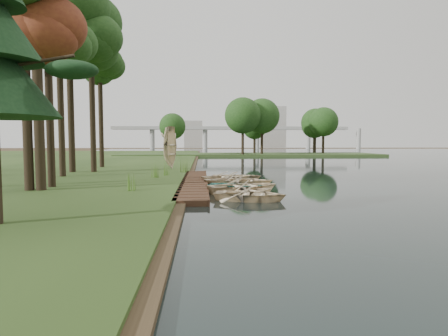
{
  "coord_description": "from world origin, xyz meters",
  "views": [
    {
      "loc": [
        -1.11,
        -23.36,
        2.73
      ],
      "look_at": [
        0.24,
        -0.16,
        1.11
      ],
      "focal_mm": 30.0,
      "sensor_mm": 36.0,
      "label": 1
    }
  ],
  "objects": [
    {
      "name": "far_trees",
      "position": [
        4.67,
        50.0,
        6.43
      ],
      "size": [
        45.6,
        5.6,
        8.8
      ],
      "color": "black",
      "rests_on": "peninsula"
    },
    {
      "name": "reeds_1",
      "position": [
        -4.3,
        2.2,
        0.77
      ],
      "size": [
        0.6,
        0.6,
        0.94
      ],
      "primitive_type": "cone",
      "color": "#3F661E",
      "rests_on": "bank"
    },
    {
      "name": "building_b",
      "position": [
        -5.0,
        145.0,
        6.0
      ],
      "size": [
        8.0,
        8.0,
        12.0
      ],
      "primitive_type": "cube",
      "color": "#A5A5A0",
      "rests_on": "ground"
    },
    {
      "name": "ground",
      "position": [
        0.0,
        0.0,
        0.0
      ],
      "size": [
        300.0,
        300.0,
        0.0
      ],
      "primitive_type": "plane",
      "color": "#3D2F1D"
    },
    {
      "name": "reeds_3",
      "position": [
        -2.6,
        6.82,
        0.85
      ],
      "size": [
        0.6,
        0.6,
        1.11
      ],
      "primitive_type": "cone",
      "color": "#3F661E",
      "rests_on": "bank"
    },
    {
      "name": "bridge",
      "position": [
        12.31,
        120.0,
        7.08
      ],
      "size": [
        95.9,
        4.0,
        8.6
      ],
      "color": "#A5A5A0",
      "rests_on": "ground"
    },
    {
      "name": "rowboat_5",
      "position": [
        0.73,
        -0.26,
        0.41
      ],
      "size": [
        3.75,
        2.92,
        0.71
      ],
      "primitive_type": "imported",
      "rotation": [
        0.0,
        0.0,
        1.71
      ],
      "color": "beige",
      "rests_on": "water"
    },
    {
      "name": "rowboat_2",
      "position": [
        1.08,
        -3.85,
        0.44
      ],
      "size": [
        4.44,
        3.71,
        0.79
      ],
      "primitive_type": "imported",
      "rotation": [
        0.0,
        0.0,
        1.86
      ],
      "color": "beige",
      "rests_on": "water"
    },
    {
      "name": "tree_3",
      "position": [
        -10.98,
        3.63,
        9.73
      ],
      "size": [
        4.44,
        4.44,
        11.42
      ],
      "color": "black",
      "rests_on": "bank"
    },
    {
      "name": "boardwalk",
      "position": [
        -1.6,
        0.0,
        0.15
      ],
      "size": [
        1.6,
        16.0,
        0.3
      ],
      "primitive_type": "cube",
      "color": "#392316",
      "rests_on": "ground"
    },
    {
      "name": "tree_5",
      "position": [
        -11.65,
        7.59,
        13.21
      ],
      "size": [
        5.45,
        5.45,
        15.37
      ],
      "color": "black",
      "rests_on": "bank"
    },
    {
      "name": "rowboat_3",
      "position": [
        0.76,
        -2.78,
        0.37
      ],
      "size": [
        3.62,
        3.08,
        0.64
      ],
      "primitive_type": "imported",
      "rotation": [
        0.0,
        0.0,
        1.24
      ],
      "color": "teal",
      "rests_on": "water"
    },
    {
      "name": "tree_2",
      "position": [
        -9.25,
        -2.71,
        8.16
      ],
      "size": [
        3.46,
        3.46,
        9.47
      ],
      "color": "black",
      "rests_on": "bank"
    },
    {
      "name": "tree_4",
      "position": [
        -9.94,
        7.56,
        10.6
      ],
      "size": [
        4.35,
        4.35,
        12.3
      ],
      "color": "black",
      "rests_on": "bank"
    },
    {
      "name": "rowboat_6",
      "position": [
        0.71,
        1.43,
        0.44
      ],
      "size": [
        4.47,
        3.85,
        0.78
      ],
      "primitive_type": "imported",
      "rotation": [
        0.0,
        0.0,
        1.94
      ],
      "color": "beige",
      "rests_on": "water"
    },
    {
      "name": "reeds_2",
      "position": [
        -3.77,
        3.88,
        0.8
      ],
      "size": [
        0.6,
        0.6,
        1.0
      ],
      "primitive_type": "cone",
      "color": "#3F661E",
      "rests_on": "bank"
    },
    {
      "name": "rowboat_0",
      "position": [
        1.07,
        -6.53,
        0.39
      ],
      "size": [
        3.87,
        3.27,
        0.68
      ],
      "primitive_type": "imported",
      "rotation": [
        0.0,
        0.0,
        1.25
      ],
      "color": "beige",
      "rests_on": "water"
    },
    {
      "name": "tree_6",
      "position": [
        -10.84,
        13.48,
        9.91
      ],
      "size": [
        3.99,
        3.99,
        11.46
      ],
      "color": "black",
      "rests_on": "bank"
    },
    {
      "name": "rowboat_4",
      "position": [
        1.29,
        -1.02,
        0.43
      ],
      "size": [
        3.85,
        2.89,
        0.76
      ],
      "primitive_type": "imported",
      "rotation": [
        0.0,
        0.0,
        1.49
      ],
      "color": "beige",
      "rests_on": "water"
    },
    {
      "name": "rowboat_7",
      "position": [
        1.26,
        2.36,
        0.4
      ],
      "size": [
        3.69,
        2.86,
        0.7
      ],
      "primitive_type": "imported",
      "rotation": [
        0.0,
        0.0,
        1.44
      ],
      "color": "beige",
      "rests_on": "water"
    },
    {
      "name": "reeds_0",
      "position": [
        -4.62,
        -4.59,
        0.77
      ],
      "size": [
        0.6,
        0.6,
        0.95
      ],
      "primitive_type": "cone",
      "color": "#3F661E",
      "rests_on": "bank"
    },
    {
      "name": "stored_rowboat",
      "position": [
        -3.93,
        10.44,
        0.7
      ],
      "size": [
        4.59,
        4.01,
        0.79
      ],
      "primitive_type": "imported",
      "rotation": [
        3.14,
        0.0,
        1.17
      ],
      "color": "beige",
      "rests_on": "bank"
    },
    {
      "name": "rowboat_1",
      "position": [
        1.04,
        -5.21,
        0.36
      ],
      "size": [
        3.63,
        3.18,
        0.63
      ],
      "primitive_type": "imported",
      "rotation": [
        0.0,
        0.0,
        1.98
      ],
      "color": "beige",
      "rests_on": "water"
    },
    {
      "name": "peninsula",
      "position": [
        8.0,
        50.0,
        0.23
      ],
      "size": [
        50.0,
        14.0,
        0.45
      ],
      "primitive_type": "cube",
      "color": "#324820",
      "rests_on": "ground"
    },
    {
      "name": "building_a",
      "position": [
        30.0,
        140.0,
        9.0
      ],
      "size": [
        10.0,
        8.0,
        18.0
      ],
      "primitive_type": "cube",
      "color": "#A5A5A0",
      "rests_on": "ground"
    }
  ]
}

